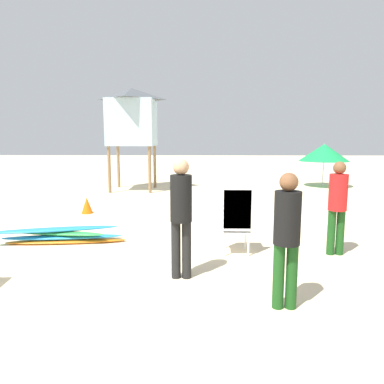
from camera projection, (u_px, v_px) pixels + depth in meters
name	position (u px, v px, depth m)	size (l,w,h in m)	color
ground	(102.00, 299.00, 4.72)	(80.00, 80.00, 0.00)	beige
stacked_plastic_chairs	(237.00, 214.00, 6.44)	(0.48, 0.48, 1.29)	white
surfboard_pile	(60.00, 235.00, 7.21)	(2.67, 0.87, 0.32)	orange
lifeguard_near_center	(338.00, 202.00, 6.38)	(0.32, 0.32, 1.69)	#194C19
lifeguard_near_right	(287.00, 232.00, 4.33)	(0.32, 0.32, 1.69)	#194C19
lifeguard_far_right	(181.00, 210.00, 5.28)	(0.32, 0.32, 1.80)	black
lifeguard_tower	(132.00, 117.00, 14.26)	(1.98, 1.98, 4.05)	olive
beach_umbrella_left	(324.00, 153.00, 15.43)	(2.12, 2.12, 1.85)	beige
traffic_cone_near	(87.00, 205.00, 10.07)	(0.32, 0.32, 0.45)	orange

